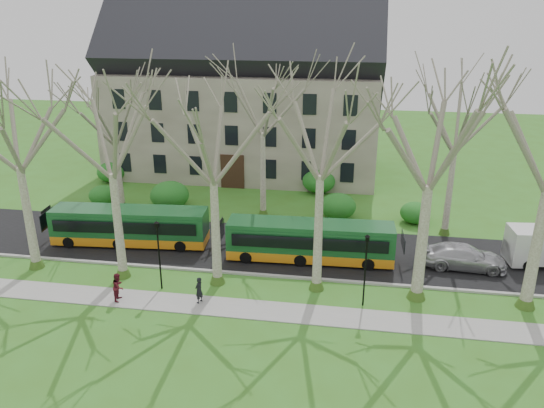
{
  "coord_description": "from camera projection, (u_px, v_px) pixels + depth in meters",
  "views": [
    {
      "loc": [
        5.03,
        -27.73,
        16.09
      ],
      "look_at": [
        0.11,
        3.0,
        4.33
      ],
      "focal_mm": 35.0,
      "sensor_mm": 36.0,
      "label": 1
    }
  ],
  "objects": [
    {
      "name": "bus_follow",
      "position": [
        310.0,
        241.0,
        35.05
      ],
      "size": [
        10.98,
        2.64,
        2.73
      ],
      "primitive_type": null,
      "rotation": [
        0.0,
        0.0,
        0.03
      ],
      "color": "#175024",
      "rests_on": "road"
    },
    {
      "name": "road",
      "position": [
        276.0,
        249.0,
        37.12
      ],
      "size": [
        80.0,
        8.0,
        0.06
      ],
      "primitive_type": "cube",
      "color": "black",
      "rests_on": "ground"
    },
    {
      "name": "tree_row_verge",
      "position": [
        263.0,
        176.0,
        29.85
      ],
      "size": [
        49.0,
        7.0,
        14.0
      ],
      "color": "gray",
      "rests_on": "ground"
    },
    {
      "name": "sedan",
      "position": [
        464.0,
        257.0,
        34.17
      ],
      "size": [
        5.38,
        2.37,
        1.54
      ],
      "primitive_type": "imported",
      "rotation": [
        0.0,
        0.0,
        1.53
      ],
      "color": "#B3B2B7",
      "rests_on": "road"
    },
    {
      "name": "building",
      "position": [
        245.0,
        91.0,
        52.25
      ],
      "size": [
        26.5,
        12.2,
        16.0
      ],
      "color": "slate",
      "rests_on": "ground"
    },
    {
      "name": "sidewalk",
      "position": [
        255.0,
        310.0,
        29.73
      ],
      "size": [
        70.0,
        2.0,
        0.06
      ],
      "primitive_type": "cube",
      "color": "gray",
      "rests_on": "ground"
    },
    {
      "name": "pedestrian_a",
      "position": [
        199.0,
        290.0,
        30.15
      ],
      "size": [
        0.56,
        0.67,
        1.58
      ],
      "primitive_type": "imported",
      "rotation": [
        0.0,
        0.0,
        -1.93
      ],
      "color": "black",
      "rests_on": "sidewalk"
    },
    {
      "name": "hedges",
      "position": [
        237.0,
        192.0,
        45.32
      ],
      "size": [
        30.6,
        8.6,
        2.0
      ],
      "color": "#1C621F",
      "rests_on": "ground"
    },
    {
      "name": "lamp_row",
      "position": [
        259.0,
        257.0,
        30.21
      ],
      "size": [
        36.22,
        0.22,
        4.3
      ],
      "color": "black",
      "rests_on": "ground"
    },
    {
      "name": "pedestrian_b",
      "position": [
        118.0,
        287.0,
        30.41
      ],
      "size": [
        0.69,
        0.86,
        1.68
      ],
      "primitive_type": "imported",
      "rotation": [
        0.0,
        0.0,
        1.64
      ],
      "color": "#55131F",
      "rests_on": "sidewalk"
    },
    {
      "name": "tree_row_far",
      "position": [
        270.0,
        146.0,
        40.29
      ],
      "size": [
        33.0,
        7.0,
        12.0
      ],
      "color": "gray",
      "rests_on": "ground"
    },
    {
      "name": "bus_lead",
      "position": [
        130.0,
        226.0,
        37.42
      ],
      "size": [
        11.04,
        3.11,
        2.72
      ],
      "primitive_type": null,
      "rotation": [
        0.0,
        0.0,
        0.08
      ],
      "color": "#175024",
      "rests_on": "road"
    },
    {
      "name": "curb",
      "position": [
        267.0,
        275.0,
        33.41
      ],
      "size": [
        80.0,
        0.25,
        0.14
      ],
      "primitive_type": "cube",
      "color": "#A5A39E",
      "rests_on": "ground"
    },
    {
      "name": "ground",
      "position": [
        262.0,
        288.0,
        32.05
      ],
      "size": [
        120.0,
        120.0,
        0.0
      ],
      "primitive_type": "plane",
      "color": "#396E1F",
      "rests_on": "ground"
    }
  ]
}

